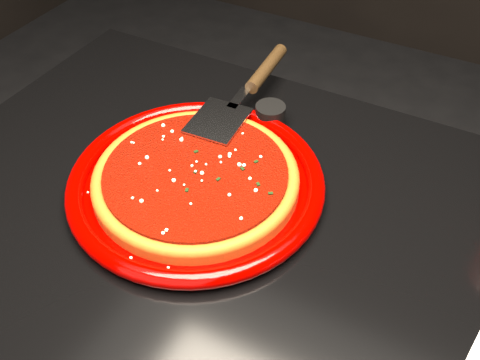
# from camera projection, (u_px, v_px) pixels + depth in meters

# --- Properties ---
(plate) EXTENTS (0.51, 0.51, 0.03)m
(plate) POSITION_uv_depth(u_px,v_px,m) (196.00, 182.00, 0.82)
(plate) COLOR #7B0100
(plate) RESTS_ON table
(pizza_crust) EXTENTS (0.41, 0.41, 0.02)m
(pizza_crust) POSITION_uv_depth(u_px,v_px,m) (196.00, 180.00, 0.82)
(pizza_crust) COLOR #914012
(pizza_crust) RESTS_ON plate
(pizza_crust_rim) EXTENTS (0.41, 0.41, 0.02)m
(pizza_crust_rim) POSITION_uv_depth(u_px,v_px,m) (196.00, 176.00, 0.81)
(pizza_crust_rim) COLOR #914012
(pizza_crust_rim) RESTS_ON plate
(pizza_sauce) EXTENTS (0.36, 0.36, 0.01)m
(pizza_sauce) POSITION_uv_depth(u_px,v_px,m) (196.00, 173.00, 0.81)
(pizza_sauce) COLOR #750C03
(pizza_sauce) RESTS_ON plate
(parmesan_dusting) EXTENTS (0.27, 0.27, 0.01)m
(parmesan_dusting) POSITION_uv_depth(u_px,v_px,m) (195.00, 169.00, 0.80)
(parmesan_dusting) COLOR beige
(parmesan_dusting) RESTS_ON plate
(basil_flecks) EXTENTS (0.25, 0.25, 0.00)m
(basil_flecks) POSITION_uv_depth(u_px,v_px,m) (195.00, 170.00, 0.80)
(basil_flecks) COLOR black
(basil_flecks) RESTS_ON plate
(pizza_server) EXTENTS (0.12, 0.36, 0.03)m
(pizza_server) POSITION_uv_depth(u_px,v_px,m) (246.00, 90.00, 0.94)
(pizza_server) COLOR silver
(pizza_server) RESTS_ON plate
(ramekin) EXTENTS (0.06, 0.06, 0.04)m
(ramekin) POSITION_uv_depth(u_px,v_px,m) (270.00, 116.00, 0.93)
(ramekin) COLOR black
(ramekin) RESTS_ON table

